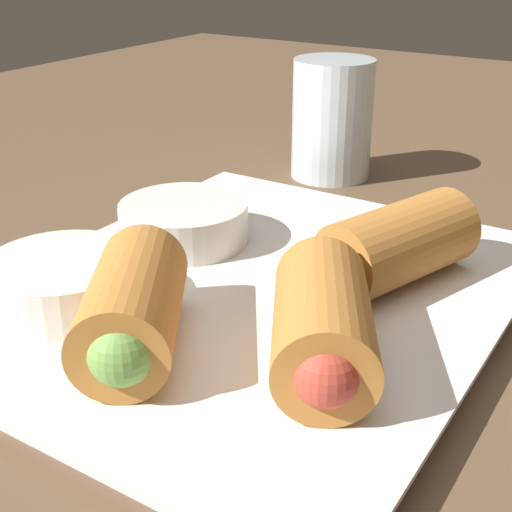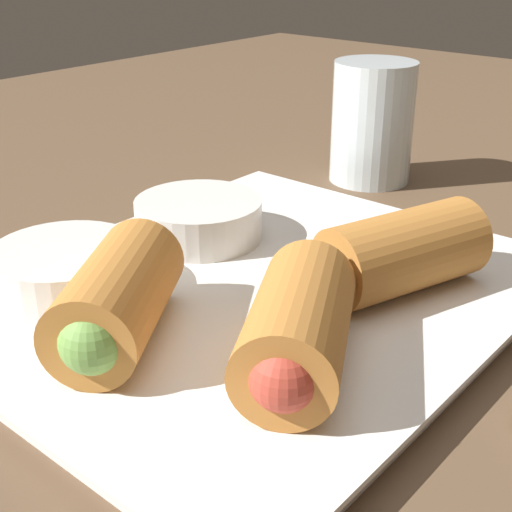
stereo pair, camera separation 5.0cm
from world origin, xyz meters
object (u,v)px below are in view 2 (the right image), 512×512
Objects in this scene: serving_plate at (256,296)px; dipping_bowl_far at (66,268)px; drinking_glass at (372,122)px; dipping_bowl_near at (199,217)px.

serving_plate is 10.74cm from dipping_bowl_far.
drinking_glass is (23.84, 7.42, 4.28)cm from serving_plate.
dipping_bowl_far is at bearing 134.25° from serving_plate.
dipping_bowl_near is 21.17cm from drinking_glass.
drinking_glass reaches higher than serving_plate.
drinking_glass reaches higher than dipping_bowl_far.
dipping_bowl_far is at bearing 178.41° from dipping_bowl_near.
dipping_bowl_far is 31.25cm from drinking_glass.
drinking_glass is at bearing -0.21° from dipping_bowl_far.
dipping_bowl_near is 10.13cm from dipping_bowl_far.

